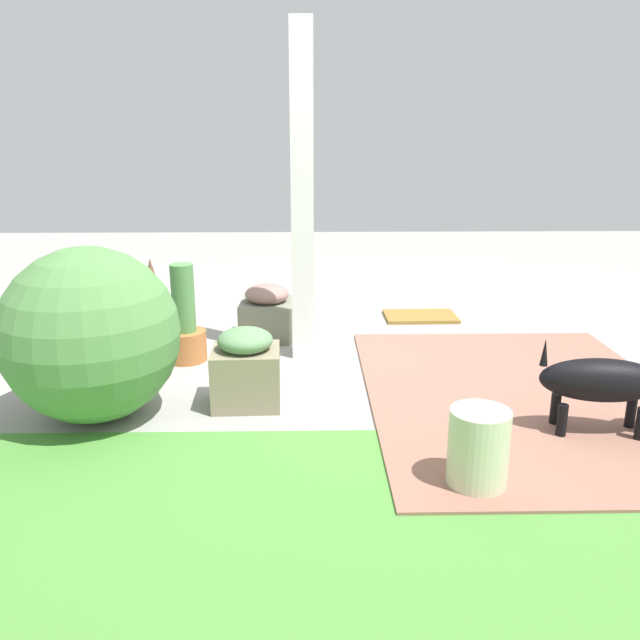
% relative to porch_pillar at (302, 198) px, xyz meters
% --- Properties ---
extents(ground_plane, '(12.00, 12.00, 0.00)m').
position_rel_porch_pillar_xyz_m(ground_plane, '(-0.43, 0.20, -1.09)').
color(ground_plane, '#9C9693').
extents(brick_path, '(1.80, 2.40, 0.02)m').
position_rel_porch_pillar_xyz_m(brick_path, '(-1.29, 0.79, -1.08)').
color(brick_path, '#936252').
rests_on(brick_path, ground).
extents(lawn_patch, '(5.20, 2.80, 0.01)m').
position_rel_porch_pillar_xyz_m(lawn_patch, '(0.17, 2.60, -1.09)').
color(lawn_patch, '#4C8A39').
rests_on(lawn_patch, ground).
extents(porch_pillar, '(0.15, 0.15, 2.18)m').
position_rel_porch_pillar_xyz_m(porch_pillar, '(0.00, 0.00, 0.00)').
color(porch_pillar, white).
rests_on(porch_pillar, ground).
extents(stone_planter_nearest, '(0.41, 0.42, 0.41)m').
position_rel_porch_pillar_xyz_m(stone_planter_nearest, '(0.27, -0.41, -0.90)').
color(stone_planter_nearest, gray).
rests_on(stone_planter_nearest, ground).
extents(stone_planter_mid, '(0.39, 0.36, 0.45)m').
position_rel_porch_pillar_xyz_m(stone_planter_mid, '(0.32, 0.84, -0.87)').
color(stone_planter_mid, gray).
rests_on(stone_planter_mid, ground).
extents(round_shrub, '(0.94, 0.94, 0.94)m').
position_rel_porch_pillar_xyz_m(round_shrub, '(1.12, 0.99, -0.62)').
color(round_shrub, '#528645').
rests_on(round_shrub, ground).
extents(terracotta_pot_spiky, '(0.23, 0.23, 0.59)m').
position_rel_porch_pillar_xyz_m(terracotta_pot_spiky, '(1.15, -0.52, -0.81)').
color(terracotta_pot_spiky, '#AD6433').
rests_on(terracotta_pot_spiky, ground).
extents(terracotta_pot_tall, '(0.28, 0.28, 0.67)m').
position_rel_porch_pillar_xyz_m(terracotta_pot_tall, '(0.80, 0.09, -0.85)').
color(terracotta_pot_tall, '#B06735').
rests_on(terracotta_pot_tall, ground).
extents(dog, '(0.76, 0.28, 0.52)m').
position_rel_porch_pillar_xyz_m(dog, '(-1.57, 1.27, -0.79)').
color(dog, black).
rests_on(dog, ground).
extents(ceramic_urn, '(0.26, 0.26, 0.36)m').
position_rel_porch_pillar_xyz_m(ceramic_urn, '(-0.77, 1.76, -0.91)').
color(ceramic_urn, beige).
rests_on(ceramic_urn, ground).
extents(doormat, '(0.60, 0.39, 0.03)m').
position_rel_porch_pillar_xyz_m(doormat, '(-0.98, -0.91, -1.07)').
color(doormat, olive).
rests_on(doormat, ground).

